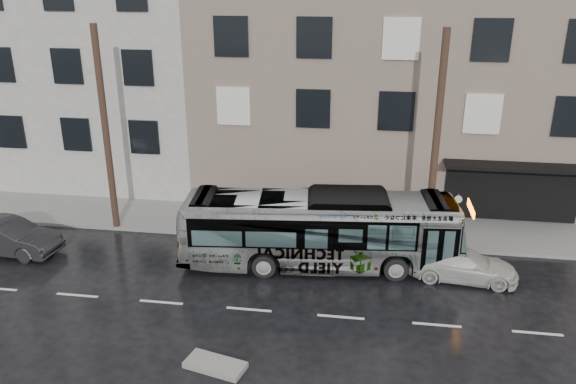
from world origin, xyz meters
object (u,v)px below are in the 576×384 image
utility_pole_front (436,144)px  dark_sedan (7,237)px  white_sedan (462,264)px  utility_pole_rear (106,131)px  bus (320,230)px  sign_post (456,221)px

utility_pole_front → dark_sedan: 18.10m
utility_pole_front → white_sedan: utility_pole_front is taller
utility_pole_front → white_sedan: 4.86m
utility_pole_rear → white_sedan: utility_pole_rear is taller
white_sedan → dark_sedan: 18.54m
utility_pole_rear → bus: size_ratio=0.82×
utility_pole_front → white_sedan: (1.11, -2.44, -4.05)m
bus → white_sedan: bus is taller
utility_pole_rear → dark_sedan: (-3.42, -2.98, -3.92)m
utility_pole_front → sign_post: size_ratio=3.75×
utility_pole_front → white_sedan: size_ratio=2.18×
utility_pole_front → sign_post: (1.10, 0.00, -3.30)m
bus → utility_pole_rear: bearing=71.7°
sign_post → white_sedan: size_ratio=0.58×
utility_pole_rear → white_sedan: size_ratio=2.18×
utility_pole_front → utility_pole_rear: (-14.00, 0.00, 0.00)m
sign_post → dark_sedan: (-18.52, -2.98, -0.62)m
sign_post → bus: (-5.50, -2.13, 0.19)m
bus → dark_sedan: 13.07m
bus → sign_post: bearing=-74.6°
utility_pole_front → utility_pole_rear: size_ratio=1.00×
white_sedan → utility_pole_front: bearing=29.2°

